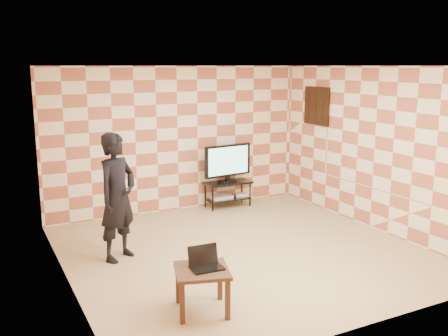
% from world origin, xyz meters
% --- Properties ---
extents(floor, '(5.00, 5.00, 0.00)m').
position_xyz_m(floor, '(0.00, 0.00, 0.00)').
color(floor, tan).
rests_on(floor, ground).
extents(wall_back, '(5.00, 0.02, 2.70)m').
position_xyz_m(wall_back, '(0.00, 2.50, 1.35)').
color(wall_back, beige).
rests_on(wall_back, ground).
extents(wall_front, '(5.00, 0.02, 2.70)m').
position_xyz_m(wall_front, '(0.00, -2.50, 1.35)').
color(wall_front, beige).
rests_on(wall_front, ground).
extents(wall_left, '(0.02, 5.00, 2.70)m').
position_xyz_m(wall_left, '(-2.50, 0.00, 1.35)').
color(wall_left, beige).
rests_on(wall_left, ground).
extents(wall_right, '(0.02, 5.00, 2.70)m').
position_xyz_m(wall_right, '(2.50, 0.00, 1.35)').
color(wall_right, beige).
rests_on(wall_right, ground).
extents(ceiling, '(5.00, 5.00, 0.02)m').
position_xyz_m(ceiling, '(0.00, 0.00, 2.70)').
color(ceiling, white).
rests_on(ceiling, wall_back).
extents(wall_art, '(0.04, 0.72, 0.72)m').
position_xyz_m(wall_art, '(2.47, 1.55, 1.95)').
color(wall_art, black).
rests_on(wall_art, wall_right).
extents(tv_stand, '(0.92, 0.41, 0.50)m').
position_xyz_m(tv_stand, '(0.90, 2.20, 0.36)').
color(tv_stand, black).
rests_on(tv_stand, floor).
extents(tv, '(1.00, 0.22, 0.73)m').
position_xyz_m(tv, '(0.90, 2.20, 0.90)').
color(tv, black).
rests_on(tv, tv_stand).
extents(dvd_player, '(0.42, 0.30, 0.07)m').
position_xyz_m(dvd_player, '(0.77, 2.24, 0.21)').
color(dvd_player, '#B6B6B9').
rests_on(dvd_player, tv_stand).
extents(game_console, '(0.27, 0.22, 0.06)m').
position_xyz_m(game_console, '(1.20, 2.22, 0.20)').
color(game_console, silver).
rests_on(game_console, tv_stand).
extents(side_table, '(0.73, 0.73, 0.50)m').
position_xyz_m(side_table, '(-1.30, -1.41, 0.41)').
color(side_table, '#351D12').
rests_on(side_table, floor).
extents(laptop, '(0.36, 0.29, 0.23)m').
position_xyz_m(laptop, '(-1.25, -1.38, 0.55)').
color(laptop, black).
rests_on(laptop, side_table).
extents(person, '(0.79, 0.73, 1.81)m').
position_xyz_m(person, '(-1.70, 0.55, 0.90)').
color(person, black).
rests_on(person, floor).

